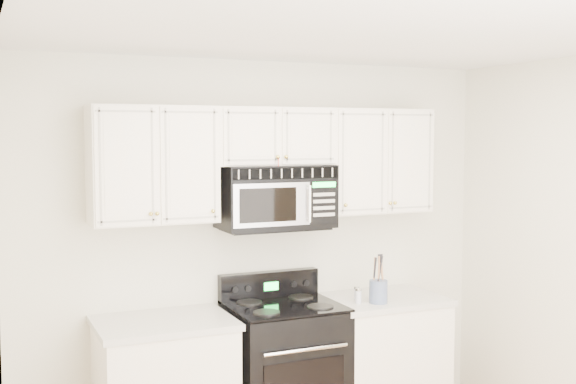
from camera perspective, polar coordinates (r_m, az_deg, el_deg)
room at (r=3.61m, az=8.47°, el=-8.08°), size 3.51×3.51×2.61m
base_cabinet_right at (r=5.43m, az=7.34°, el=-13.28°), size 0.86×0.65×0.92m
range at (r=5.07m, az=-0.31°, el=-13.85°), size 0.74×0.68×1.11m
upper_cabinets at (r=4.94m, az=-1.34°, el=2.78°), size 2.44×0.37×0.75m
microwave at (r=4.93m, az=-0.99°, el=-0.36°), size 0.77×0.44×0.43m
utensil_crock at (r=5.09m, az=7.16°, el=-7.70°), size 0.13×0.13×0.34m
shaker_salt at (r=5.06m, az=5.58°, el=-8.16°), size 0.04×0.04×0.11m
shaker_pepper at (r=5.16m, az=5.46°, el=-7.97°), size 0.04×0.04×0.10m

